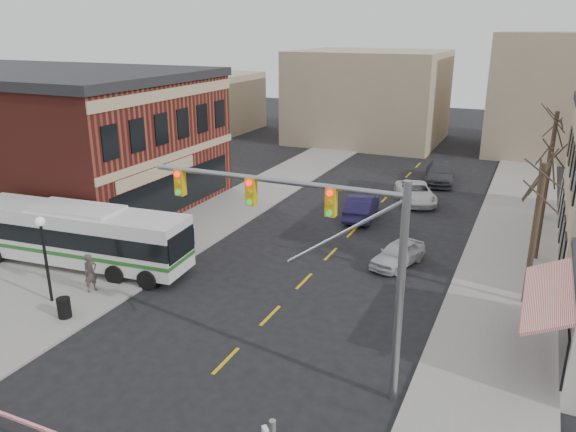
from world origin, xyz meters
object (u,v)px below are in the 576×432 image
object	(u,v)px
pedestrian_near	(91,273)
transit_bus	(78,235)
car_a	(398,254)
car_c	(416,193)
pedestrian_far	(81,251)
trash_bin	(64,308)
car_d	(440,173)
car_b	(361,207)
street_lamp	(43,241)
traffic_signal_mast	(326,237)

from	to	relation	value
pedestrian_near	transit_bus	bearing A→B (deg)	64.21
car_a	car_c	xyz separation A→B (m)	(-1.63, 12.13, 0.05)
car_a	pedestrian_near	bearing A→B (deg)	-126.83
car_a	pedestrian_far	distance (m)	17.17
transit_bus	trash_bin	bearing A→B (deg)	-53.28
trash_bin	car_c	bearing A→B (deg)	66.52
car_d	pedestrian_near	world-z (taller)	pedestrian_near
transit_bus	pedestrian_near	size ratio (longest dim) A/B	6.56
pedestrian_near	pedestrian_far	bearing A→B (deg)	64.49
car_a	pedestrian_near	distance (m)	16.09
car_a	car_d	size ratio (longest dim) A/B	0.69
car_a	trash_bin	bearing A→B (deg)	-118.48
trash_bin	car_b	world-z (taller)	car_b
transit_bus	street_lamp	distance (m)	4.55
trash_bin	pedestrian_near	xyz separation A→B (m)	(-0.75, 2.55, 0.51)
car_d	traffic_signal_mast	bearing A→B (deg)	-96.81
car_b	pedestrian_near	world-z (taller)	pedestrian_near
transit_bus	car_b	bearing A→B (deg)	50.78
street_lamp	pedestrian_far	xyz separation A→B (m)	(-1.44, 3.59, -2.06)
traffic_signal_mast	car_a	world-z (taller)	traffic_signal_mast
trash_bin	car_b	bearing A→B (deg)	67.41
traffic_signal_mast	car_a	bearing A→B (deg)	90.18
street_lamp	car_c	bearing A→B (deg)	62.15
car_b	pedestrian_far	size ratio (longest dim) A/B	2.59
car_b	transit_bus	bearing A→B (deg)	43.47
car_a	pedestrian_near	world-z (taller)	pedestrian_near
street_lamp	traffic_signal_mast	bearing A→B (deg)	-1.91
street_lamp	car_d	distance (m)	32.49
traffic_signal_mast	street_lamp	distance (m)	14.23
car_a	car_c	bearing A→B (deg)	114.25
car_c	pedestrian_near	bearing A→B (deg)	-140.77
car_c	pedestrian_far	size ratio (longest dim) A/B	2.72
transit_bus	pedestrian_far	size ratio (longest dim) A/B	6.64
traffic_signal_mast	car_b	bearing A→B (deg)	102.95
pedestrian_near	pedestrian_far	xyz separation A→B (m)	(-2.48, 1.98, -0.01)
traffic_signal_mast	street_lamp	size ratio (longest dim) A/B	2.26
traffic_signal_mast	street_lamp	world-z (taller)	traffic_signal_mast
traffic_signal_mast	car_a	xyz separation A→B (m)	(-0.04, 11.66, -5.04)
transit_bus	pedestrian_far	xyz separation A→B (m)	(0.41, -0.35, -0.75)
trash_bin	pedestrian_near	distance (m)	2.71
transit_bus	trash_bin	size ratio (longest dim) A/B	13.78
pedestrian_near	car_a	bearing A→B (deg)	-40.32
car_b	car_d	size ratio (longest dim) A/B	0.88
pedestrian_near	pedestrian_far	distance (m)	3.17
trash_bin	pedestrian_far	size ratio (longest dim) A/B	0.48
car_c	pedestrian_far	distance (m)	24.06
traffic_signal_mast	car_c	distance (m)	24.36
traffic_signal_mast	car_d	size ratio (longest dim) A/B	1.68
car_c	pedestrian_near	world-z (taller)	pedestrian_near
street_lamp	pedestrian_near	world-z (taller)	street_lamp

